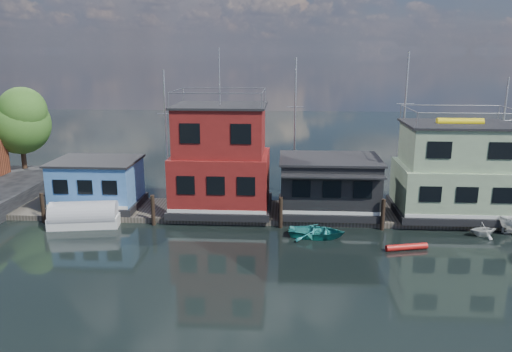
# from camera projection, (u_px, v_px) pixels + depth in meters

# --- Properties ---
(ground) EXTENTS (160.00, 160.00, 0.00)m
(ground) POSITION_uv_depth(u_px,v_px,m) (355.00, 290.00, 25.69)
(ground) COLOR black
(ground) RESTS_ON ground
(dock) EXTENTS (48.00, 5.00, 0.40)m
(dock) POSITION_uv_depth(u_px,v_px,m) (335.00, 213.00, 37.26)
(dock) COLOR #595147
(dock) RESTS_ON ground
(houseboat_blue) EXTENTS (6.40, 4.90, 3.66)m
(houseboat_blue) POSITION_uv_depth(u_px,v_px,m) (97.00, 184.00, 37.88)
(houseboat_blue) COLOR black
(houseboat_blue) RESTS_ON dock
(houseboat_red) EXTENTS (7.40, 5.90, 11.86)m
(houseboat_red) POSITION_uv_depth(u_px,v_px,m) (221.00, 161.00, 36.84)
(houseboat_red) COLOR black
(houseboat_red) RESTS_ON dock
(houseboat_dark) EXTENTS (7.40, 6.10, 4.06)m
(houseboat_dark) POSITION_uv_depth(u_px,v_px,m) (329.00, 185.00, 36.74)
(houseboat_dark) COLOR black
(houseboat_dark) RESTS_ON dock
(houseboat_green) EXTENTS (8.40, 5.90, 7.03)m
(houseboat_green) POSITION_uv_depth(u_px,v_px,m) (455.00, 172.00, 35.93)
(houseboat_green) COLOR black
(houseboat_green) RESTS_ON dock
(pilings) EXTENTS (42.28, 0.28, 2.20)m
(pilings) POSITION_uv_depth(u_px,v_px,m) (334.00, 214.00, 34.35)
(pilings) COLOR #2D2116
(pilings) RESTS_ON ground
(background_masts) EXTENTS (36.40, 0.16, 12.00)m
(background_masts) POSITION_uv_depth(u_px,v_px,m) (388.00, 131.00, 41.48)
(background_masts) COLOR silver
(background_masts) RESTS_ON ground
(red_kayak) EXTENTS (2.69, 1.00, 0.39)m
(red_kayak) POSITION_uv_depth(u_px,v_px,m) (407.00, 247.00, 30.89)
(red_kayak) COLOR red
(red_kayak) RESTS_ON ground
(dinghy_white) EXTENTS (2.16, 1.96, 0.99)m
(dinghy_white) POSITION_uv_depth(u_px,v_px,m) (483.00, 229.00, 33.11)
(dinghy_white) COLOR silver
(dinghy_white) RESTS_ON ground
(tarp_runabout) EXTENTS (5.00, 2.65, 1.93)m
(tarp_runabout) POSITION_uv_depth(u_px,v_px,m) (84.00, 217.00, 34.97)
(tarp_runabout) COLOR silver
(tarp_runabout) RESTS_ON ground
(dinghy_teal) EXTENTS (3.99, 3.05, 0.77)m
(dinghy_teal) POSITION_uv_depth(u_px,v_px,m) (317.00, 232.00, 32.96)
(dinghy_teal) COLOR teal
(dinghy_teal) RESTS_ON ground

